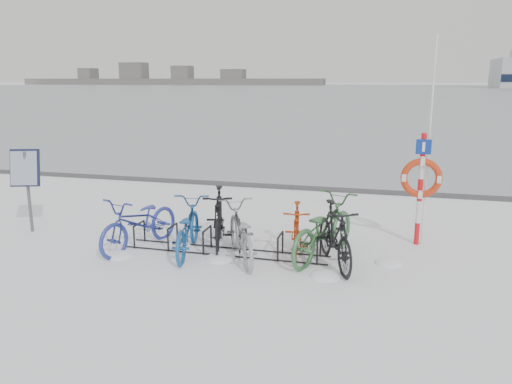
{
  "coord_description": "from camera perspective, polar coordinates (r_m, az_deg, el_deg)",
  "views": [
    {
      "loc": [
        2.87,
        -8.64,
        3.25
      ],
      "look_at": [
        0.46,
        0.6,
        1.08
      ],
      "focal_mm": 35.0,
      "sensor_mm": 36.0,
      "label": 1
    }
  ],
  "objects": [
    {
      "name": "quay_edge",
      "position": [
        15.16,
        3.38,
        0.58
      ],
      "size": [
        400.0,
        0.25,
        0.1
      ],
      "primitive_type": "cube",
      "color": "#3F3F42",
      "rests_on": "ground"
    },
    {
      "name": "bike_2",
      "position": [
        9.92,
        -4.28,
        -2.79
      ],
      "size": [
        1.08,
        2.05,
        1.18
      ],
      "primitive_type": "imported",
      "rotation": [
        0.0,
        0.0,
        0.28
      ],
      "color": "black",
      "rests_on": "ground"
    },
    {
      "name": "info_board",
      "position": [
        11.67,
        -24.84,
        1.99
      ],
      "size": [
        0.64,
        0.4,
        1.81
      ],
      "rotation": [
        0.0,
        0.0,
        0.32
      ],
      "color": "#595B5E",
      "rests_on": "ground"
    },
    {
      "name": "bike_0",
      "position": [
        10.03,
        -13.11,
        -3.19
      ],
      "size": [
        1.27,
        2.21,
        1.1
      ],
      "primitive_type": "imported",
      "rotation": [
        0.0,
        0.0,
        -0.27
      ],
      "color": "#2A3695",
      "rests_on": "ground"
    },
    {
      "name": "ice_sheet",
      "position": [
        163.69,
        13.88,
        11.29
      ],
      "size": [
        400.0,
        298.0,
        0.02
      ],
      "primitive_type": "cube",
      "color": "#96A2AA",
      "rests_on": "ground"
    },
    {
      "name": "bike_4",
      "position": [
        9.4,
        4.66,
        -4.25
      ],
      "size": [
        0.73,
        1.73,
        1.01
      ],
      "primitive_type": "imported",
      "rotation": [
        0.0,
        0.0,
        0.15
      ],
      "color": "#A32D08",
      "rests_on": "ground"
    },
    {
      "name": "bike_6",
      "position": [
        8.97,
        9.0,
        -4.71
      ],
      "size": [
        1.24,
        1.98,
        1.15
      ],
      "primitive_type": "imported",
      "rotation": [
        0.0,
        0.0,
        0.39
      ],
      "color": "black",
      "rests_on": "ground"
    },
    {
      "name": "bike_1",
      "position": [
        9.6,
        -7.9,
        -3.85
      ],
      "size": [
        1.07,
        2.09,
        1.05
      ],
      "primitive_type": "imported",
      "rotation": [
        0.0,
        0.0,
        3.34
      ],
      "color": "#175091",
      "rests_on": "ground"
    },
    {
      "name": "lifebuoy_station",
      "position": [
        10.22,
        18.39,
        1.5
      ],
      "size": [
        0.78,
        0.22,
        4.07
      ],
      "color": "red",
      "rests_on": "ground"
    },
    {
      "name": "ground",
      "position": [
        9.66,
        -3.55,
        -6.89
      ],
      "size": [
        900.0,
        900.0,
        0.0
      ],
      "primitive_type": "plane",
      "color": "white",
      "rests_on": "ground"
    },
    {
      "name": "bike_3",
      "position": [
        9.2,
        -1.84,
        -4.43
      ],
      "size": [
        1.55,
        2.12,
        1.06
      ],
      "primitive_type": "imported",
      "rotation": [
        0.0,
        0.0,
        3.62
      ],
      "color": "gray",
      "rests_on": "ground"
    },
    {
      "name": "shoreline",
      "position": [
        296.25,
        -10.57,
        12.49
      ],
      "size": [
        180.0,
        12.0,
        9.5
      ],
      "color": "#4F4F4F",
      "rests_on": "ground"
    },
    {
      "name": "bike_rack",
      "position": [
        9.6,
        -3.57,
        -5.88
      ],
      "size": [
        4.0,
        0.48,
        0.46
      ],
      "color": "black",
      "rests_on": "ground"
    },
    {
      "name": "snow_drifts",
      "position": [
        9.49,
        -2.16,
        -7.25
      ],
      "size": [
        5.9,
        2.01,
        0.2
      ],
      "color": "white",
      "rests_on": "ground"
    },
    {
      "name": "bike_5",
      "position": [
        9.32,
        7.66,
        -3.9
      ],
      "size": [
        1.51,
        2.39,
        1.18
      ],
      "primitive_type": "imported",
      "rotation": [
        0.0,
        0.0,
        2.79
      ],
      "color": "#366A3C",
      "rests_on": "ground"
    }
  ]
}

